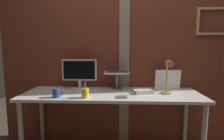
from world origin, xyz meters
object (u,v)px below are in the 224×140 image
object	(u,v)px
desk_lamp	(168,73)
pen_cup	(85,93)
laptop	(117,68)
whiteboard_panel	(168,80)
monitor	(79,72)
coffee_mug	(57,93)

from	to	relation	value
desk_lamp	pen_cup	size ratio (longest dim) A/B	2.12
laptop	desk_lamp	distance (m)	0.64
laptop	whiteboard_panel	world-z (taller)	laptop
desk_lamp	pen_cup	bearing A→B (deg)	-169.60
monitor	coffee_mug	size ratio (longest dim) A/B	3.58
whiteboard_panel	coffee_mug	distance (m)	1.31
whiteboard_panel	pen_cup	bearing A→B (deg)	-155.67
desk_lamp	laptop	bearing A→B (deg)	150.87
pen_cup	coffee_mug	bearing A→B (deg)	179.97
desk_lamp	pen_cup	xyz separation A→B (m)	(-0.87, -0.16, -0.18)
desk_lamp	pen_cup	distance (m)	0.91
whiteboard_panel	desk_lamp	world-z (taller)	desk_lamp
monitor	laptop	bearing A→B (deg)	8.03
whiteboard_panel	coffee_mug	size ratio (longest dim) A/B	2.57
pen_cup	laptop	bearing A→B (deg)	56.12
laptop	whiteboard_panel	bearing A→B (deg)	-4.15
monitor	laptop	distance (m)	0.47
laptop	coffee_mug	xyz separation A→B (m)	(-0.61, -0.47, -0.21)
monitor	laptop	size ratio (longest dim) A/B	1.39
desk_lamp	coffee_mug	distance (m)	1.20
laptop	pen_cup	xyz separation A→B (m)	(-0.32, -0.47, -0.21)
laptop	monitor	bearing A→B (deg)	-171.97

